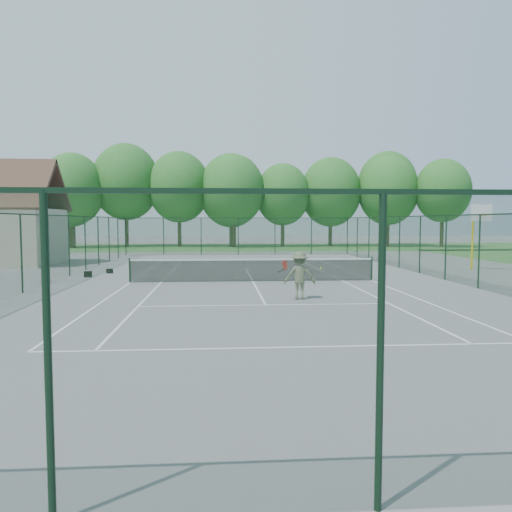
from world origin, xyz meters
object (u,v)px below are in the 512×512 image
at_px(tennis_net, 253,269).
at_px(basketball_goal, 477,224).
at_px(sports_bag_a, 88,274).
at_px(tennis_player, 300,275).

bearing_deg(tennis_net, basketball_goal, 18.86).
height_order(tennis_net, basketball_goal, basketball_goal).
relative_size(sports_bag_a, tennis_player, 0.21).
height_order(basketball_goal, sports_bag_a, basketball_goal).
distance_m(tennis_net, sports_bag_a, 8.26).
height_order(sports_bag_a, tennis_player, tennis_player).
bearing_deg(sports_bag_a, basketball_goal, -1.16).
height_order(tennis_net, tennis_player, tennis_player).
distance_m(sports_bag_a, tennis_player, 11.94).
relative_size(tennis_net, basketball_goal, 3.04).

